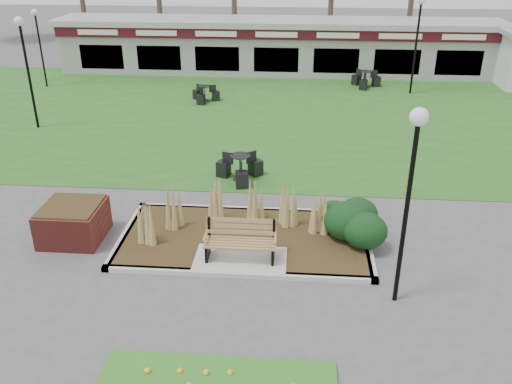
# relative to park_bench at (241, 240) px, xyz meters

# --- Properties ---
(ground) EXTENTS (100.00, 100.00, 0.00)m
(ground) POSITION_rel_park_bench_xyz_m (0.00, -0.25, -0.59)
(ground) COLOR #515154
(ground) RESTS_ON ground
(lawn) EXTENTS (34.00, 16.00, 0.02)m
(lawn) POSITION_rel_park_bench_xyz_m (0.00, 11.75, -0.58)
(lawn) COLOR #265F1E
(lawn) RESTS_ON ground
(planting_bed) EXTENTS (6.75, 3.40, 1.27)m
(planting_bed) POSITION_rel_park_bench_xyz_m (1.27, 1.10, -0.22)
(planting_bed) COLOR #332214
(planting_bed) RESTS_ON ground
(park_bench) EXTENTS (1.70, 0.66, 0.93)m
(park_bench) POSITION_rel_park_bench_xyz_m (0.00, 0.00, 0.00)
(park_bench) COLOR #A17448
(park_bench) RESTS_ON ground
(brick_planter) EXTENTS (1.50, 1.50, 0.95)m
(brick_planter) POSITION_rel_park_bench_xyz_m (-4.40, 0.75, -0.11)
(brick_planter) COLOR maroon
(brick_planter) RESTS_ON ground
(food_pavilion) EXTENTS (24.60, 3.40, 2.90)m
(food_pavilion) POSITION_rel_park_bench_xyz_m (0.00, 19.71, 0.89)
(food_pavilion) COLOR #98989B
(food_pavilion) RESTS_ON ground
(lamp_post_near_right) EXTENTS (0.36, 0.36, 4.29)m
(lamp_post_near_right) POSITION_rel_park_bench_xyz_m (3.47, -1.26, 2.54)
(lamp_post_near_right) COLOR black
(lamp_post_near_right) RESTS_ON ground
(lamp_post_mid_left) EXTENTS (0.36, 0.36, 4.36)m
(lamp_post_mid_left) POSITION_rel_park_bench_xyz_m (-9.26, 9.21, 2.59)
(lamp_post_mid_left) COLOR black
(lamp_post_mid_left) RESTS_ON ground
(lamp_post_far_right) EXTENTS (0.38, 0.38, 4.56)m
(lamp_post_far_right) POSITION_rel_park_bench_xyz_m (6.74, 15.69, 2.73)
(lamp_post_far_right) COLOR black
(lamp_post_far_right) RESTS_ON ground
(lamp_post_far_left) EXTENTS (0.32, 0.32, 3.83)m
(lamp_post_far_left) POSITION_rel_park_bench_xyz_m (-11.68, 15.56, 2.20)
(lamp_post_far_left) COLOR black
(lamp_post_far_left) RESTS_ON ground
(bistro_set_a) EXTENTS (1.52, 1.46, 0.82)m
(bistro_set_a) POSITION_rel_park_bench_xyz_m (-0.52, 4.75, -0.29)
(bistro_set_a) COLOR black
(bistro_set_a) RESTS_ON ground
(bistro_set_b) EXTENTS (1.34, 1.28, 0.72)m
(bistro_set_b) POSITION_rel_park_bench_xyz_m (-3.12, 13.49, -0.33)
(bistro_set_b) COLOR black
(bistro_set_b) RESTS_ON ground
(bistro_set_d) EXTENTS (1.47, 1.47, 0.81)m
(bistro_set_d) POSITION_rel_park_bench_xyz_m (4.65, 16.75, -0.30)
(bistro_set_d) COLOR black
(bistro_set_d) RESTS_ON ground
(car_silver) EXTENTS (4.29, 2.85, 1.36)m
(car_silver) POSITION_rel_park_bench_xyz_m (-12.97, 26.75, 0.09)
(car_silver) COLOR #B0B0B5
(car_silver) RESTS_ON ground
(car_black) EXTENTS (4.65, 3.17, 1.45)m
(car_black) POSITION_rel_park_bench_xyz_m (-8.13, 20.75, 0.14)
(car_black) COLOR black
(car_black) RESTS_ON ground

